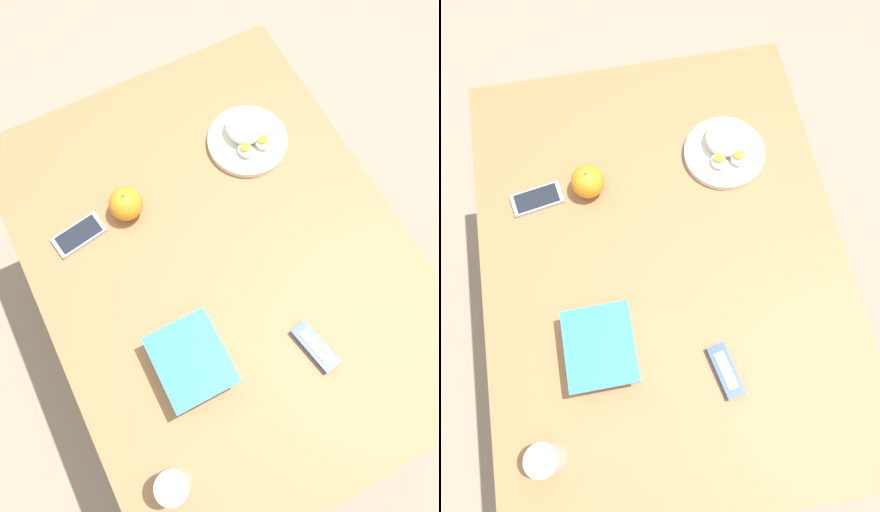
# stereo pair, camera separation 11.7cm
# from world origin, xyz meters

# --- Properties ---
(ground_plane) EXTENTS (10.00, 10.00, 0.00)m
(ground_plane) POSITION_xyz_m (0.00, 0.00, 0.00)
(ground_plane) COLOR gray
(table) EXTENTS (1.17, 0.87, 0.75)m
(table) POSITION_xyz_m (0.00, 0.00, 0.67)
(table) COLOR #996B42
(table) RESTS_ON ground_plane
(food_container) EXTENTS (0.18, 0.15, 0.07)m
(food_container) POSITION_xyz_m (-0.19, 0.18, 0.78)
(food_container) COLOR white
(food_container) RESTS_ON table
(orange_fruit) EXTENTS (0.08, 0.08, 0.08)m
(orange_fruit) POSITION_xyz_m (0.22, 0.15, 0.79)
(orange_fruit) COLOR orange
(orange_fruit) RESTS_ON table
(rice_plate) EXTENTS (0.21, 0.21, 0.07)m
(rice_plate) POSITION_xyz_m (0.26, -0.21, 0.77)
(rice_plate) COLOR silver
(rice_plate) RESTS_ON table
(candy_bar) EXTENTS (0.13, 0.06, 0.02)m
(candy_bar) POSITION_xyz_m (-0.29, -0.09, 0.76)
(candy_bar) COLOR #334C9E
(candy_bar) RESTS_ON table
(cell_phone) EXTENTS (0.08, 0.13, 0.01)m
(cell_phone) POSITION_xyz_m (0.21, 0.28, 0.76)
(cell_phone) COLOR #ADADB2
(cell_phone) RESTS_ON table
(drinking_glass) EXTENTS (0.07, 0.07, 0.10)m
(drinking_glass) POSITION_xyz_m (-0.39, 0.31, 0.80)
(drinking_glass) COLOR silver
(drinking_glass) RESTS_ON table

